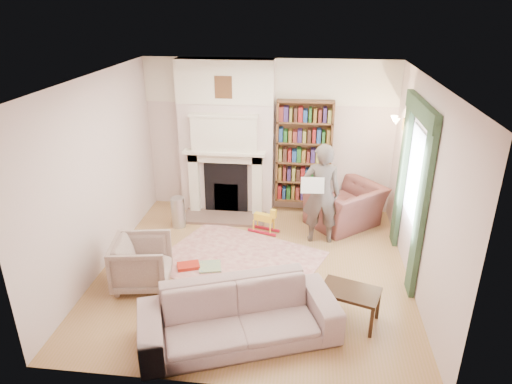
# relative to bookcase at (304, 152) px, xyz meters

# --- Properties ---
(floor) EXTENTS (4.50, 4.50, 0.00)m
(floor) POSITION_rel_bookcase_xyz_m (-0.65, -2.12, -1.18)
(floor) COLOR olive
(floor) RESTS_ON ground
(ceiling) EXTENTS (4.50, 4.50, 0.00)m
(ceiling) POSITION_rel_bookcase_xyz_m (-0.65, -2.12, 1.62)
(ceiling) COLOR white
(ceiling) RESTS_ON wall_back
(wall_back) EXTENTS (4.50, 0.00, 4.50)m
(wall_back) POSITION_rel_bookcase_xyz_m (-0.65, 0.13, 0.22)
(wall_back) COLOR beige
(wall_back) RESTS_ON floor
(wall_front) EXTENTS (4.50, 0.00, 4.50)m
(wall_front) POSITION_rel_bookcase_xyz_m (-0.65, -4.37, 0.22)
(wall_front) COLOR beige
(wall_front) RESTS_ON floor
(wall_left) EXTENTS (0.00, 4.50, 4.50)m
(wall_left) POSITION_rel_bookcase_xyz_m (-2.90, -2.12, 0.22)
(wall_left) COLOR beige
(wall_left) RESTS_ON floor
(wall_right) EXTENTS (0.00, 4.50, 4.50)m
(wall_right) POSITION_rel_bookcase_xyz_m (1.60, -2.12, 0.22)
(wall_right) COLOR beige
(wall_right) RESTS_ON floor
(fireplace) EXTENTS (1.70, 0.58, 2.80)m
(fireplace) POSITION_rel_bookcase_xyz_m (-1.40, -0.07, 0.21)
(fireplace) COLOR beige
(fireplace) RESTS_ON floor
(bookcase) EXTENTS (1.00, 0.24, 1.85)m
(bookcase) POSITION_rel_bookcase_xyz_m (0.00, 0.00, 0.00)
(bookcase) COLOR brown
(bookcase) RESTS_ON floor
(window) EXTENTS (0.02, 0.90, 1.30)m
(window) POSITION_rel_bookcase_xyz_m (1.58, -1.72, 0.27)
(window) COLOR silver
(window) RESTS_ON wall_right
(curtain_left) EXTENTS (0.07, 0.32, 2.40)m
(curtain_left) POSITION_rel_bookcase_xyz_m (1.55, -2.42, 0.02)
(curtain_left) COLOR #2D4630
(curtain_left) RESTS_ON floor
(curtain_right) EXTENTS (0.07, 0.32, 2.40)m
(curtain_right) POSITION_rel_bookcase_xyz_m (1.55, -1.02, 0.02)
(curtain_right) COLOR #2D4630
(curtain_right) RESTS_ON floor
(pelmet) EXTENTS (0.09, 1.70, 0.24)m
(pelmet) POSITION_rel_bookcase_xyz_m (1.54, -1.72, 1.20)
(pelmet) COLOR #2D4630
(pelmet) RESTS_ON wall_right
(wall_sconce) EXTENTS (0.20, 0.24, 0.24)m
(wall_sconce) POSITION_rel_bookcase_xyz_m (1.38, -0.62, 0.72)
(wall_sconce) COLOR gold
(wall_sconce) RESTS_ON wall_right
(rug) EXTENTS (2.81, 2.51, 0.01)m
(rug) POSITION_rel_bookcase_xyz_m (-0.91, -1.91, -1.17)
(rug) COLOR beige
(rug) RESTS_ON floor
(armchair_reading) EXTENTS (1.54, 1.52, 0.75)m
(armchair_reading) POSITION_rel_bookcase_xyz_m (0.77, -0.51, -0.80)
(armchair_reading) COLOR #542E2C
(armchair_reading) RESTS_ON floor
(armchair_left) EXTENTS (0.88, 0.86, 0.70)m
(armchair_left) POSITION_rel_bookcase_xyz_m (-2.15, -2.69, -0.82)
(armchair_left) COLOR #B0A791
(armchair_left) RESTS_ON floor
(sofa) EXTENTS (2.47, 1.64, 0.67)m
(sofa) POSITION_rel_bookcase_xyz_m (-0.64, -3.64, -0.84)
(sofa) COLOR #A19685
(sofa) RESTS_ON floor
(man_reading) EXTENTS (0.64, 0.44, 1.68)m
(man_reading) POSITION_rel_bookcase_xyz_m (0.32, -1.11, -0.33)
(man_reading) COLOR #4E453E
(man_reading) RESTS_ON floor
(newspaper) EXTENTS (0.37, 0.12, 0.24)m
(newspaper) POSITION_rel_bookcase_xyz_m (0.17, -1.31, -0.11)
(newspaper) COLOR beige
(newspaper) RESTS_ON man_reading
(coffee_table) EXTENTS (0.81, 0.65, 0.45)m
(coffee_table) POSITION_rel_bookcase_xyz_m (0.67, -3.15, -0.95)
(coffee_table) COLOR #322411
(coffee_table) RESTS_ON floor
(paraffin_heater) EXTENTS (0.25, 0.25, 0.55)m
(paraffin_heater) POSITION_rel_bookcase_xyz_m (-2.14, -0.89, -0.90)
(paraffin_heater) COLOR #B3B6BB
(paraffin_heater) RESTS_ON floor
(rocking_horse) EXTENTS (0.56, 0.36, 0.46)m
(rocking_horse) POSITION_rel_bookcase_xyz_m (-0.63, -0.93, -0.95)
(rocking_horse) COLOR yellow
(rocking_horse) RESTS_ON rug
(board_game) EXTENTS (0.39, 0.39, 0.03)m
(board_game) POSITION_rel_bookcase_xyz_m (-1.31, -2.17, -1.15)
(board_game) COLOR #DDDD4E
(board_game) RESTS_ON rug
(game_box_lid) EXTENTS (0.38, 0.32, 0.05)m
(game_box_lid) POSITION_rel_bookcase_xyz_m (-1.63, -2.21, -1.14)
(game_box_lid) COLOR #B12314
(game_box_lid) RESTS_ON rug
(comic_annuals) EXTENTS (0.80, 0.65, 0.02)m
(comic_annuals) POSITION_rel_bookcase_xyz_m (-0.41, -2.53, -1.16)
(comic_annuals) COLOR red
(comic_annuals) RESTS_ON rug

